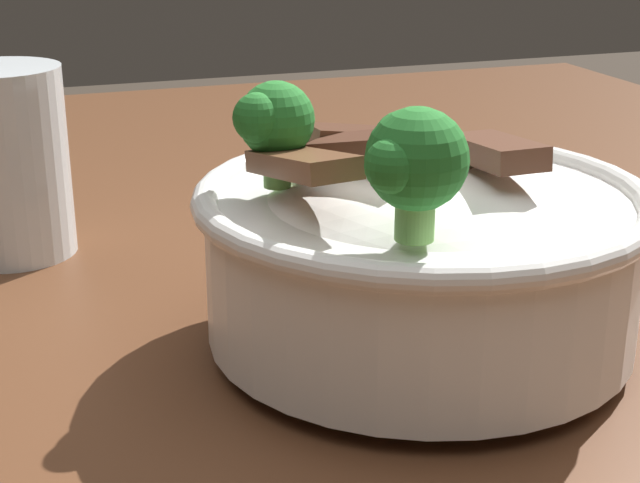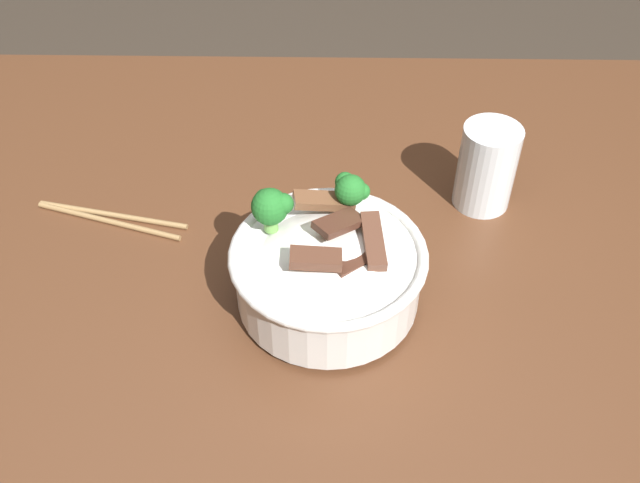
# 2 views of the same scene
# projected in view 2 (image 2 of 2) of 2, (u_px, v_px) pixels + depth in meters

# --- Properties ---
(dining_table) EXTENTS (1.39, 1.05, 0.82)m
(dining_table) POSITION_uv_depth(u_px,v_px,m) (307.00, 349.00, 0.90)
(dining_table) COLOR #56331E
(dining_table) RESTS_ON ground
(rice_bowl) EXTENTS (0.21, 0.21, 0.13)m
(rice_bowl) POSITION_uv_depth(u_px,v_px,m) (327.00, 267.00, 0.77)
(rice_bowl) COLOR white
(rice_bowl) RESTS_ON dining_table
(drinking_glass) EXTENTS (0.07, 0.07, 0.11)m
(drinking_glass) POSITION_uv_depth(u_px,v_px,m) (486.00, 171.00, 0.90)
(drinking_glass) COLOR white
(drinking_glass) RESTS_ON dining_table
(chopsticks_pair) EXTENTS (0.20, 0.07, 0.01)m
(chopsticks_pair) POSITION_uv_depth(u_px,v_px,m) (111.00, 218.00, 0.90)
(chopsticks_pair) COLOR #9E7A4C
(chopsticks_pair) RESTS_ON dining_table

